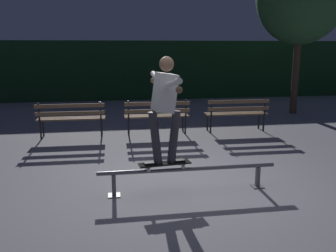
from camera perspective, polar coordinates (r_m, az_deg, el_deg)
name	(u,v)px	position (r m, az deg, el deg)	size (l,w,h in m)	color
ground_plane	(185,186)	(5.88, 2.64, -9.25)	(90.00, 90.00, 0.00)	gray
hedge_backdrop	(136,70)	(15.59, -5.05, 8.71)	(24.00, 1.20, 2.39)	#193D1E
grind_rail	(188,173)	(5.57, 3.15, -7.26)	(2.72, 0.18, 0.38)	slate
skateboard	(165,164)	(5.46, -0.51, -5.91)	(0.80, 0.30, 0.09)	black
skateboarder	(165,101)	(5.24, -0.50, 3.86)	(0.63, 1.40, 1.56)	black
park_bench_leftmost	(71,116)	(9.02, -14.87, 1.53)	(1.61, 0.43, 0.88)	black
park_bench_left_center	(157,113)	(9.05, -1.74, 1.97)	(1.61, 0.43, 0.88)	black
park_bench_right_center	(237,111)	(9.53, 10.67, 2.30)	(1.61, 0.43, 0.88)	black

